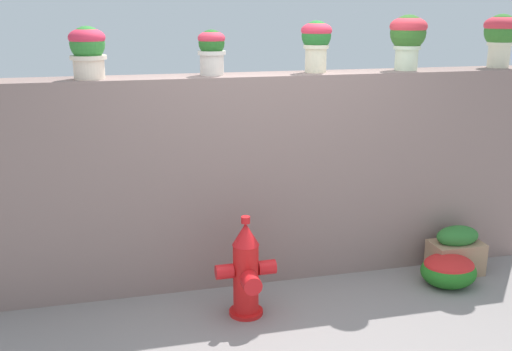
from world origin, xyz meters
TOP-DOWN VIEW (x-y plane):
  - ground_plane at (0.00, 0.00)m, footprint 24.00×24.00m
  - stone_wall at (0.00, 1.20)m, footprint 4.94×0.39m
  - potted_plant_1 at (-1.33, 1.16)m, footprint 0.27×0.27m
  - potted_plant_2 at (-0.39, 1.21)m, footprint 0.22×0.22m
  - potted_plant_3 at (0.48, 1.22)m, footprint 0.25×0.25m
  - potted_plant_4 at (1.30, 1.21)m, footprint 0.32×0.32m
  - potted_plant_5 at (2.22, 1.23)m, footprint 0.31×0.31m
  - fire_hydrant at (-0.28, 0.51)m, footprint 0.46×0.37m
  - flower_bush_left at (1.50, 0.59)m, footprint 0.47×0.43m
  - planter_box at (1.68, 0.79)m, footprint 0.46×0.27m

SIDE VIEW (x-z plane):
  - ground_plane at x=0.00m, z-range 0.00..0.00m
  - flower_bush_left at x=1.50m, z-range 0.01..0.27m
  - planter_box at x=1.68m, z-range -0.01..0.43m
  - fire_hydrant at x=-0.28m, z-range -0.04..0.75m
  - stone_wall at x=0.00m, z-range 0.00..1.76m
  - potted_plant_2 at x=-0.39m, z-range 1.79..2.14m
  - potted_plant_1 at x=-1.33m, z-range 1.79..2.17m
  - potted_plant_3 at x=0.48m, z-range 1.81..2.23m
  - potted_plant_4 at x=1.30m, z-range 1.82..2.28m
  - potted_plant_5 at x=2.22m, z-range 1.82..2.29m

